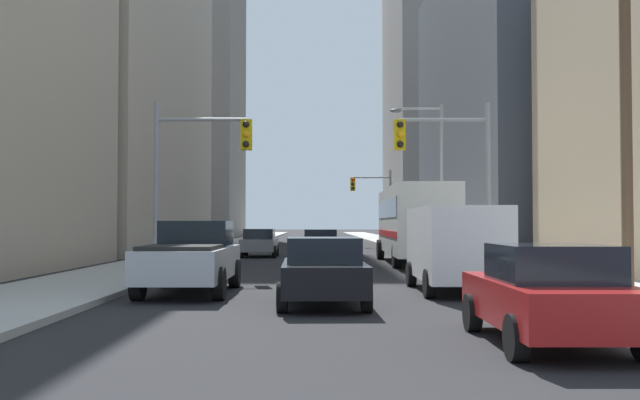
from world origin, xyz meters
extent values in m
cube|color=#9E9E99|center=(-7.00, 50.00, 0.07)|extent=(3.80, 160.00, 0.15)
cube|color=#9E9E99|center=(7.00, 50.00, 0.07)|extent=(3.80, 160.00, 0.15)
cube|color=silver|center=(4.23, 28.57, 1.95)|extent=(2.81, 11.56, 2.90)
cube|color=black|center=(2.97, 28.57, 2.47)|extent=(0.31, 10.58, 0.80)
cube|color=red|center=(2.97, 28.57, 1.37)|extent=(0.30, 10.58, 0.28)
cylinder|color=black|center=(3.06, 32.59, 0.50)|extent=(0.32, 1.00, 1.00)
cylinder|color=black|center=(5.41, 32.59, 0.50)|extent=(0.32, 1.00, 1.00)
cylinder|color=black|center=(3.06, 25.35, 0.50)|extent=(0.32, 1.00, 1.00)
cylinder|color=black|center=(5.41, 25.35, 0.50)|extent=(0.32, 1.00, 1.00)
cube|color=#B7BABF|center=(-3.51, 14.89, 0.80)|extent=(2.03, 5.41, 0.80)
cube|color=black|center=(-3.51, 15.86, 1.55)|extent=(1.81, 1.81, 0.70)
cube|color=black|center=(-3.51, 13.54, 1.25)|extent=(1.77, 2.39, 0.10)
cylinder|color=black|center=(-4.47, 16.62, 0.40)|extent=(0.28, 0.80, 0.80)
cylinder|color=black|center=(-2.55, 16.62, 0.40)|extent=(0.28, 0.80, 0.80)
cylinder|color=black|center=(-4.47, 13.16, 0.40)|extent=(0.28, 0.80, 0.80)
cylinder|color=black|center=(-2.55, 13.16, 0.40)|extent=(0.28, 0.80, 0.80)
cube|color=white|center=(3.48, 15.30, 1.31)|extent=(2.08, 5.23, 1.90)
cube|color=black|center=(3.48, 17.90, 1.73)|extent=(1.76, 0.05, 0.60)
cylinder|color=black|center=(2.52, 16.96, 0.36)|extent=(0.24, 0.72, 0.72)
cylinder|color=black|center=(4.44, 16.96, 0.36)|extent=(0.24, 0.72, 0.72)
cylinder|color=black|center=(2.52, 13.63, 0.36)|extent=(0.24, 0.72, 0.72)
cylinder|color=black|center=(4.44, 13.63, 0.36)|extent=(0.24, 0.72, 0.72)
cube|color=maroon|center=(3.26, 6.85, 0.65)|extent=(1.84, 4.22, 0.65)
cube|color=black|center=(3.26, 6.70, 1.25)|extent=(1.60, 1.92, 0.55)
cylinder|color=black|center=(2.39, 8.20, 0.32)|extent=(0.22, 0.64, 0.64)
cylinder|color=black|center=(4.12, 8.20, 0.32)|extent=(0.22, 0.64, 0.64)
cylinder|color=black|center=(2.39, 5.51, 0.32)|extent=(0.22, 0.64, 0.64)
cube|color=black|center=(-0.08, 12.12, 0.65)|extent=(1.87, 4.23, 0.65)
cube|color=black|center=(-0.08, 11.97, 1.25)|extent=(1.62, 1.93, 0.55)
cylinder|color=black|center=(-0.95, 13.46, 0.32)|extent=(0.22, 0.64, 0.64)
cylinder|color=black|center=(0.78, 13.46, 0.32)|extent=(0.22, 0.64, 0.64)
cylinder|color=black|center=(-0.95, 10.77, 0.32)|extent=(0.22, 0.64, 0.64)
cylinder|color=black|center=(0.78, 10.77, 0.32)|extent=(0.22, 0.64, 0.64)
cube|color=#141E4C|center=(0.06, 32.49, 0.65)|extent=(1.93, 4.25, 0.65)
cube|color=black|center=(0.06, 32.34, 1.25)|extent=(1.64, 1.95, 0.55)
cylinder|color=black|center=(-0.80, 33.83, 0.32)|extent=(0.22, 0.64, 0.64)
cylinder|color=black|center=(0.93, 33.83, 0.32)|extent=(0.22, 0.64, 0.64)
cylinder|color=black|center=(-0.80, 31.14, 0.32)|extent=(0.22, 0.64, 0.64)
cylinder|color=black|center=(0.93, 31.14, 0.32)|extent=(0.22, 0.64, 0.64)
cube|color=slate|center=(-3.26, 35.63, 0.65)|extent=(1.86, 4.23, 0.65)
cube|color=black|center=(-3.26, 35.48, 1.25)|extent=(1.61, 1.92, 0.55)
cylinder|color=black|center=(-4.12, 36.97, 0.32)|extent=(0.22, 0.64, 0.64)
cylinder|color=black|center=(-2.39, 36.97, 0.32)|extent=(0.22, 0.64, 0.64)
cylinder|color=black|center=(-4.12, 34.29, 0.32)|extent=(0.22, 0.64, 0.64)
cylinder|color=black|center=(-2.39, 34.29, 0.32)|extent=(0.22, 0.64, 0.64)
cylinder|color=gray|center=(-5.70, 20.80, 3.00)|extent=(0.18, 0.18, 6.00)
cylinder|color=gray|center=(-4.16, 20.80, 5.40)|extent=(3.08, 0.12, 0.12)
cube|color=gold|center=(-2.62, 20.80, 4.88)|extent=(0.38, 0.30, 1.05)
sphere|color=black|center=(-2.62, 20.63, 5.21)|extent=(0.24, 0.24, 0.24)
sphere|color=#F9A514|center=(-2.62, 20.63, 4.88)|extent=(0.24, 0.24, 0.24)
sphere|color=black|center=(-2.62, 20.63, 4.54)|extent=(0.24, 0.24, 0.24)
cylinder|color=gray|center=(5.70, 20.80, 3.00)|extent=(0.18, 0.18, 6.00)
cylinder|color=gray|center=(4.18, 20.80, 5.40)|extent=(3.04, 0.12, 0.12)
cube|color=gold|center=(2.66, 20.80, 4.88)|extent=(0.38, 0.30, 1.05)
sphere|color=black|center=(2.66, 20.63, 5.21)|extent=(0.24, 0.24, 0.24)
sphere|color=#F9A514|center=(2.66, 20.63, 4.88)|extent=(0.24, 0.24, 0.24)
sphere|color=black|center=(2.66, 20.63, 4.54)|extent=(0.24, 0.24, 0.24)
cylinder|color=gray|center=(5.70, 52.78, 3.00)|extent=(0.18, 0.18, 6.00)
cylinder|color=gray|center=(4.23, 52.78, 5.40)|extent=(2.95, 0.12, 0.12)
cube|color=gold|center=(2.76, 52.78, 4.88)|extent=(0.38, 0.30, 1.05)
sphere|color=red|center=(2.76, 52.61, 5.21)|extent=(0.24, 0.24, 0.24)
sphere|color=black|center=(2.76, 52.61, 4.88)|extent=(0.24, 0.24, 0.24)
sphere|color=black|center=(2.76, 52.61, 4.54)|extent=(0.24, 0.24, 0.24)
cylinder|color=brown|center=(7.38, 13.59, 4.84)|extent=(0.28, 0.28, 9.68)
cylinder|color=gray|center=(5.80, 30.40, 3.75)|extent=(0.16, 0.16, 7.50)
cylinder|color=gray|center=(4.71, 30.40, 7.30)|extent=(2.18, 0.10, 0.10)
ellipsoid|color=#4C4C51|center=(3.62, 30.40, 7.20)|extent=(0.56, 0.32, 0.20)
cube|color=#4C515B|center=(20.06, 48.22, 10.74)|extent=(21.35, 28.65, 21.49)
cube|color=gray|center=(20.71, 93.51, 27.79)|extent=(21.12, 25.09, 55.57)
camera|label=1|loc=(-0.30, -4.18, 1.84)|focal=40.94mm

